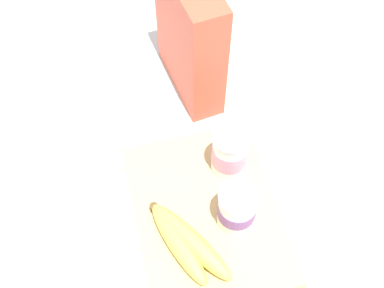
{
  "coord_description": "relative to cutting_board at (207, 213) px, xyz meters",
  "views": [
    {
      "loc": [
        0.32,
        -0.11,
        0.75
      ],
      "look_at": [
        -0.1,
        0.0,
        0.07
      ],
      "focal_mm": 44.56,
      "sensor_mm": 36.0,
      "label": 1
    }
  ],
  "objects": [
    {
      "name": "banana_bunch",
      "position": [
        0.05,
        -0.05,
        0.03
      ],
      "size": [
        0.17,
        0.12,
        0.04
      ],
      "color": "#DECC4E",
      "rests_on": "cutting_board"
    },
    {
      "name": "yogurt_cup_back",
      "position": [
        0.03,
        0.04,
        0.05
      ],
      "size": [
        0.06,
        0.06,
        0.09
      ],
      "color": "white",
      "rests_on": "cutting_board"
    },
    {
      "name": "cutting_board",
      "position": [
        0.0,
        0.0,
        0.0
      ],
      "size": [
        0.31,
        0.24,
        0.02
      ],
      "primitive_type": "cube",
      "color": "tan",
      "rests_on": "ground_plane"
    },
    {
      "name": "ground_plane",
      "position": [
        0.0,
        0.0,
        -0.01
      ],
      "size": [
        2.4,
        2.4,
        0.0
      ],
      "primitive_type": "plane",
      "color": "silver"
    },
    {
      "name": "cereal_box",
      "position": [
        -0.3,
        0.04,
        0.12
      ],
      "size": [
        0.2,
        0.09,
        0.25
      ],
      "primitive_type": "cube",
      "rotation": [
        0.0,
        0.0,
        3.27
      ],
      "color": "#D85138",
      "rests_on": "ground_plane"
    },
    {
      "name": "yogurt_cup_front",
      "position": [
        -0.07,
        0.06,
        0.06
      ],
      "size": [
        0.06,
        0.06,
        0.1
      ],
      "color": "white",
      "rests_on": "cutting_board"
    }
  ]
}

